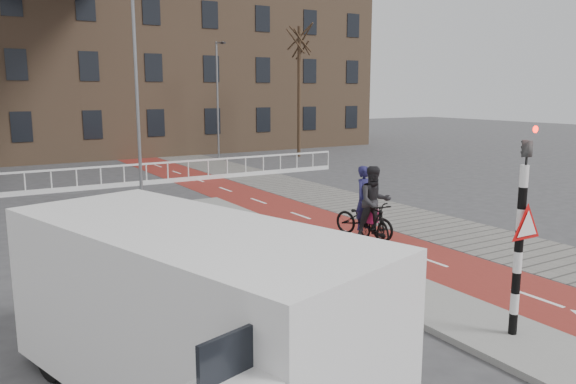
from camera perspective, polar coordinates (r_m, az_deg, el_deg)
ground at (r=12.17m, az=15.91°, el=-10.23°), size 120.00×120.00×0.00m
bike_lane at (r=20.71m, az=-1.70°, el=-1.39°), size 2.50×60.00×0.01m
sidewalk at (r=22.20m, az=4.60°, el=-0.63°), size 3.00×60.00×0.01m
curb_island at (r=14.61m, az=2.41°, el=-6.12°), size 1.80×16.00×0.12m
traffic_signal at (r=9.93m, az=22.63°, el=-3.25°), size 0.80×0.80×3.68m
bollard at (r=11.78m, az=12.10°, el=-8.05°), size 0.12×0.12×0.81m
cyclist_near at (r=16.22m, az=7.77°, el=-2.21°), size 1.18×2.12×2.08m
cyclist_far at (r=15.44m, az=8.74°, el=-2.10°), size 1.16×2.13×2.17m
van at (r=7.75m, az=-10.07°, el=-11.77°), size 3.80×6.11×2.45m
railing at (r=25.21m, az=-22.88°, el=0.59°), size 28.00×0.10×0.99m
townhouse_row at (r=40.21m, az=-24.05°, el=14.56°), size 46.00×10.00×15.90m
tree_right at (r=36.08m, az=1.13°, el=10.05°), size 0.21×0.21×8.13m
streetlight_near at (r=21.43m, az=-15.12°, el=9.95°), size 0.12×0.12×8.40m
streetlight_right at (r=35.64m, az=-7.17°, el=9.19°), size 0.12×0.12×7.15m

